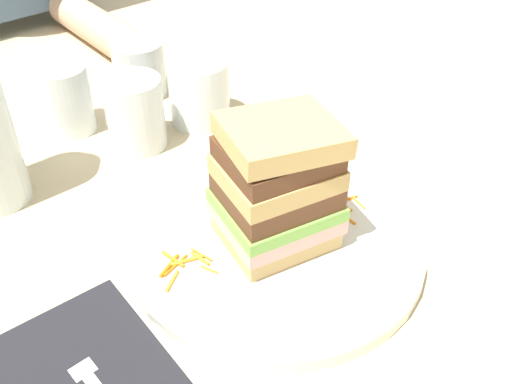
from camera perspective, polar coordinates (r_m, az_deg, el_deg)
ground_plane at (r=0.60m, az=1.10°, el=-5.54°), size 3.00×3.00×0.00m
main_plate at (r=0.60m, az=1.86°, el=-5.00°), size 0.30×0.30×0.02m
sandwich at (r=0.55m, az=2.07°, el=0.54°), size 0.13×0.12×0.13m
carrot_shred_0 at (r=0.56m, az=-4.53°, el=-7.62°), size 0.01×0.02×0.00m
carrot_shred_1 at (r=0.57m, az=-6.72°, el=-6.65°), size 0.03×0.01×0.00m
carrot_shred_2 at (r=0.57m, az=-5.45°, el=-6.51°), size 0.01×0.02×0.00m
carrot_shred_3 at (r=0.57m, az=-5.34°, el=-6.13°), size 0.01×0.03×0.00m
carrot_shred_4 at (r=0.57m, az=-8.11°, el=-6.51°), size 0.01×0.03×0.00m
carrot_shred_5 at (r=0.56m, az=-8.48°, el=-7.12°), size 0.03×0.02×0.00m
carrot_shred_6 at (r=0.56m, az=-7.88°, el=-7.12°), size 0.03×0.01×0.00m
carrot_shred_7 at (r=0.55m, az=-8.20°, el=-8.61°), size 0.02×0.02×0.00m
carrot_shred_8 at (r=0.63m, az=8.58°, el=-1.53°), size 0.01×0.02×0.00m
carrot_shred_9 at (r=0.64m, az=9.97°, el=-1.02°), size 0.01×0.02×0.00m
carrot_shred_10 at (r=0.62m, az=9.10°, el=-2.65°), size 0.00×0.02×0.00m
carrot_shred_11 at (r=0.63m, az=7.52°, el=-1.32°), size 0.02×0.03×0.00m
carrot_shred_12 at (r=0.64m, az=9.11°, el=-0.64°), size 0.02×0.01×0.00m
napkin_dark at (r=0.52m, az=-16.16°, el=-16.90°), size 0.13×0.18×0.00m
knife at (r=0.70m, az=14.50°, el=0.76°), size 0.02×0.20×0.00m
juice_glass at (r=0.79m, az=-5.57°, el=9.58°), size 0.08×0.08×0.09m
empty_tumbler_0 at (r=0.80m, az=-18.06°, el=8.62°), size 0.06×0.06×0.09m
empty_tumbler_1 at (r=0.86m, az=-11.33°, el=11.75°), size 0.07×0.07×0.08m
empty_tumbler_2 at (r=0.74m, az=-11.72°, el=7.56°), size 0.07×0.07×0.09m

